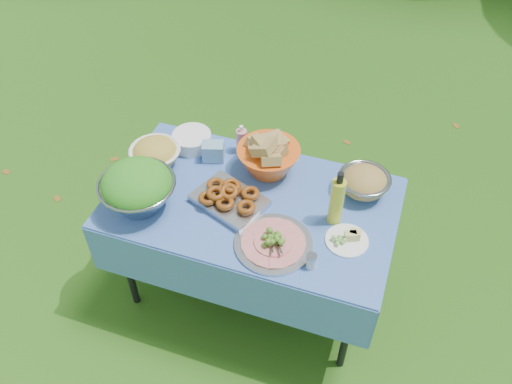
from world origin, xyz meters
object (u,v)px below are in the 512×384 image
bread_bowl (269,154)px  pasta_bowl_steel (364,182)px  plate_stack (192,140)px  charcuterie_platter (274,239)px  oil_bottle (337,198)px  salad_bowl (137,187)px  picnic_table (252,248)px

bread_bowl → pasta_bowl_steel: (0.51, 0.00, -0.04)m
plate_stack → charcuterie_platter: 0.84m
plate_stack → oil_bottle: oil_bottle is taller
salad_bowl → charcuterie_platter: size_ratio=1.02×
picnic_table → oil_bottle: (0.43, 0.01, 0.54)m
pasta_bowl_steel → plate_stack: bearing=177.2°
salad_bowl → bread_bowl: (0.53, 0.46, -0.01)m
pasta_bowl_steel → charcuterie_platter: size_ratio=0.70×
picnic_table → plate_stack: plate_stack is taller
picnic_table → bread_bowl: bread_bowl is taller
picnic_table → plate_stack: (-0.46, 0.30, 0.42)m
bread_bowl → oil_bottle: size_ratio=1.06×
picnic_table → salad_bowl: salad_bowl is taller
plate_stack → bread_bowl: 0.48m
salad_bowl → oil_bottle: bearing=13.0°
salad_bowl → plate_stack: bearing=83.0°
picnic_table → charcuterie_platter: charcuterie_platter is taller
plate_stack → bread_bowl: bread_bowl is taller
picnic_table → charcuterie_platter: size_ratio=3.89×
charcuterie_platter → oil_bottle: bearing=46.1°
picnic_table → plate_stack: bearing=146.7°
picnic_table → bread_bowl: bearing=88.2°
pasta_bowl_steel → salad_bowl: bearing=-156.2°
plate_stack → picnic_table: bearing=-33.3°
charcuterie_platter → bread_bowl: bearing=110.8°
oil_bottle → charcuterie_platter: bearing=-133.9°
charcuterie_platter → salad_bowl: bearing=177.9°
plate_stack → salad_bowl: bearing=-97.0°
bread_bowl → charcuterie_platter: bread_bowl is taller
salad_bowl → bread_bowl: 0.70m
salad_bowl → pasta_bowl_steel: 1.14m
oil_bottle → bread_bowl: bearing=150.4°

